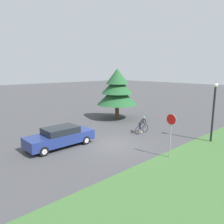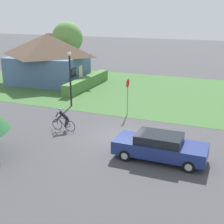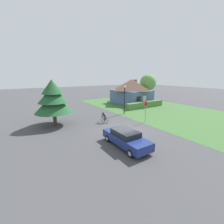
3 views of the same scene
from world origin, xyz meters
name	(u,v)px [view 1 (image 1 of 3)]	position (x,y,z in m)	size (l,w,h in m)	color
ground_plane	(111,144)	(0.00, 0.00, 0.00)	(140.00, 140.00, 0.00)	#424244
sedan_left_lane	(60,137)	(-2.08, -2.92, 0.72)	(1.85, 4.77, 1.41)	navy
cyclist	(142,125)	(-0.31, 3.83, 0.71)	(0.44, 1.68, 1.49)	black
stop_sign	(171,127)	(4.19, 1.06, 1.93)	(0.68, 0.07, 2.75)	gray
street_lamp	(214,106)	(4.61, 6.03, 2.71)	(0.32, 0.32, 4.47)	black
conifer_tall_near	(117,89)	(-5.80, 6.22, 3.25)	(4.35, 4.35, 5.46)	#4C3823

